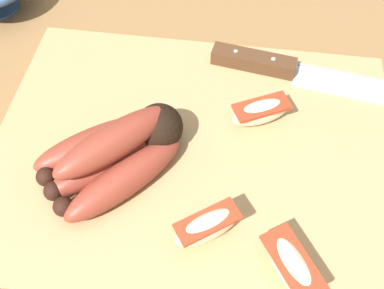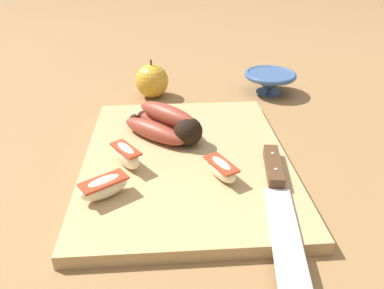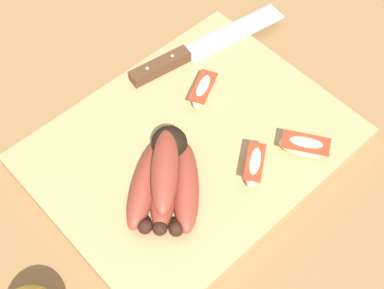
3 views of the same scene
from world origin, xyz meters
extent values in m
plane|color=olive|center=(0.00, 0.00, 0.00)|extent=(6.00, 6.00, 0.00)
cube|color=tan|center=(-0.01, -0.01, 0.01)|extent=(0.42, 0.33, 0.02)
sphere|color=black|center=(0.03, -0.02, 0.05)|extent=(0.05, 0.05, 0.05)
ellipsoid|color=brown|center=(0.09, 0.00, 0.04)|extent=(0.13, 0.11, 0.03)
sphere|color=black|center=(0.13, 0.05, 0.04)|extent=(0.02, 0.02, 0.02)
ellipsoid|color=brown|center=(0.07, 0.02, 0.04)|extent=(0.12, 0.12, 0.03)
sphere|color=black|center=(0.12, 0.06, 0.04)|extent=(0.02, 0.02, 0.02)
ellipsoid|color=brown|center=(0.05, 0.04, 0.04)|extent=(0.12, 0.12, 0.03)
sphere|color=black|center=(0.10, 0.07, 0.04)|extent=(0.02, 0.02, 0.02)
ellipsoid|color=brown|center=(0.07, 0.01, 0.06)|extent=(0.11, 0.12, 0.03)
cylinder|color=white|center=(0.08, 0.03, 0.05)|extent=(0.02, 0.02, 0.00)
cube|color=silver|center=(-0.20, -0.12, 0.02)|extent=(0.18, 0.06, 0.00)
cube|color=#99999E|center=(-0.20, -0.14, 0.02)|extent=(0.17, 0.03, 0.00)
cube|color=#51331E|center=(-0.06, -0.15, 0.03)|extent=(0.10, 0.04, 0.02)
cylinder|color=#B2B2B7|center=(-0.04, -0.15, 0.04)|extent=(0.01, 0.01, 0.00)
cylinder|color=#B2B2B7|center=(-0.08, -0.14, 0.04)|extent=(0.01, 0.01, 0.00)
ellipsoid|color=beige|center=(-0.11, 0.10, 0.04)|extent=(0.06, 0.07, 0.03)
cube|color=#B2381E|center=(-0.11, 0.10, 0.05)|extent=(0.06, 0.07, 0.00)
ellipsoid|color=beige|center=(-0.03, 0.08, 0.04)|extent=(0.06, 0.05, 0.04)
cube|color=#B2381E|center=(-0.03, 0.08, 0.05)|extent=(0.06, 0.05, 0.00)
ellipsoid|color=beige|center=(-0.07, -0.06, 0.03)|extent=(0.07, 0.05, 0.03)
cube|color=#B2381E|center=(-0.07, -0.06, 0.04)|extent=(0.06, 0.05, 0.00)
camera|label=1|loc=(-0.04, 0.24, 0.40)|focal=41.34mm
camera|label=2|loc=(-0.53, 0.01, 0.34)|focal=35.10mm
camera|label=3|loc=(0.28, 0.30, 0.65)|focal=50.90mm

